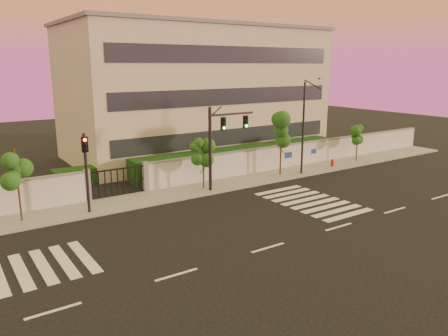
% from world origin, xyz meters
% --- Properties ---
extents(ground, '(120.00, 120.00, 0.00)m').
position_xyz_m(ground, '(0.00, 0.00, 0.00)').
color(ground, black).
rests_on(ground, ground).
extents(sidewalk, '(60.00, 3.00, 0.15)m').
position_xyz_m(sidewalk, '(0.00, 10.50, 0.07)').
color(sidewalk, gray).
rests_on(sidewalk, ground).
extents(perimeter_wall, '(60.00, 0.36, 2.20)m').
position_xyz_m(perimeter_wall, '(0.10, 12.00, 1.07)').
color(perimeter_wall, silver).
rests_on(perimeter_wall, ground).
extents(hedge_row, '(41.00, 4.25, 1.80)m').
position_xyz_m(hedge_row, '(1.17, 14.74, 0.82)').
color(hedge_row, '#11330F').
rests_on(hedge_row, ground).
extents(institutional_building, '(24.40, 12.40, 12.25)m').
position_xyz_m(institutional_building, '(9.00, 21.99, 6.16)').
color(institutional_building, beige).
rests_on(institutional_building, ground).
extents(road_markings, '(57.00, 7.62, 0.02)m').
position_xyz_m(road_markings, '(-1.58, 3.76, 0.01)').
color(road_markings, silver).
rests_on(road_markings, ground).
extents(street_tree_c, '(1.33, 1.06, 4.26)m').
position_xyz_m(street_tree_c, '(-9.24, 10.38, 3.14)').
color(street_tree_c, '#382314').
rests_on(street_tree_c, ground).
extents(street_tree_d, '(1.41, 1.12, 3.69)m').
position_xyz_m(street_tree_d, '(2.70, 10.40, 2.72)').
color(street_tree_d, '#382314').
rests_on(street_tree_d, ground).
extents(street_tree_e, '(1.63, 1.30, 5.03)m').
position_xyz_m(street_tree_e, '(9.82, 10.35, 3.70)').
color(street_tree_e, '#382314').
rests_on(street_tree_e, ground).
extents(street_tree_f, '(1.30, 1.04, 3.36)m').
position_xyz_m(street_tree_f, '(18.94, 10.34, 2.48)').
color(street_tree_f, '#382314').
rests_on(street_tree_f, ground).
extents(traffic_signal_main, '(3.74, 0.37, 5.91)m').
position_xyz_m(traffic_signal_main, '(3.53, 9.62, 3.74)').
color(traffic_signal_main, black).
rests_on(traffic_signal_main, ground).
extents(traffic_signal_secondary, '(0.38, 0.35, 4.87)m').
position_xyz_m(traffic_signal_secondary, '(-5.67, 9.67, 3.09)').
color(traffic_signal_secondary, black).
rests_on(traffic_signal_secondary, ground).
extents(streetlight_east, '(0.46, 1.86, 7.74)m').
position_xyz_m(streetlight_east, '(11.42, 9.45, 4.18)').
color(streetlight_east, black).
rests_on(streetlight_east, ground).
extents(fire_hydrant, '(0.32, 0.31, 0.82)m').
position_xyz_m(fire_hydrant, '(15.33, 9.91, 0.41)').
color(fire_hydrant, red).
rests_on(fire_hydrant, ground).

